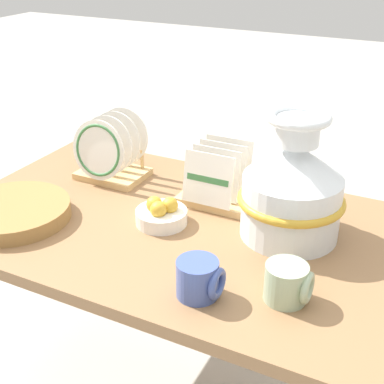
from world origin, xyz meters
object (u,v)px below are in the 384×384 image
at_px(ceramic_vase, 292,188).
at_px(dish_rack_square_plates, 219,185).
at_px(mug_cobalt_glaze, 199,279).
at_px(dish_rack_round_plates, 110,155).
at_px(fruit_bowl, 161,214).
at_px(wicker_charger_stack, 14,212).
at_px(mug_sage_glaze, 288,283).

relative_size(ceramic_vase, dish_rack_square_plates, 1.59).
height_order(ceramic_vase, mug_cobalt_glaze, ceramic_vase).
xyz_separation_m(dish_rack_square_plates, mug_cobalt_glaze, (0.15, -0.45, -0.01)).
bearing_deg(dish_rack_round_plates, dish_rack_square_plates, 0.96).
bearing_deg(fruit_bowl, wicker_charger_stack, -156.89).
bearing_deg(dish_rack_round_plates, ceramic_vase, -7.77).
xyz_separation_m(dish_rack_square_plates, mug_sage_glaze, (0.34, -0.38, -0.01)).
bearing_deg(fruit_bowl, mug_sage_glaze, -22.19).
height_order(ceramic_vase, dish_rack_round_plates, ceramic_vase).
xyz_separation_m(wicker_charger_stack, mug_cobalt_glaze, (0.64, -0.08, 0.02)).
xyz_separation_m(dish_rack_round_plates, mug_cobalt_glaze, (0.55, -0.45, -0.04)).
height_order(wicker_charger_stack, fruit_bowl, fruit_bowl).
xyz_separation_m(dish_rack_round_plates, mug_sage_glaze, (0.74, -0.37, -0.04)).
xyz_separation_m(mug_cobalt_glaze, mug_sage_glaze, (0.19, 0.08, 0.00)).
distance_m(dish_rack_square_plates, fruit_bowl, 0.22).
xyz_separation_m(dish_rack_round_plates, wicker_charger_stack, (-0.09, -0.36, -0.06)).
height_order(dish_rack_square_plates, mug_cobalt_glaze, dish_rack_square_plates).
bearing_deg(mug_sage_glaze, dish_rack_square_plates, 132.23).
xyz_separation_m(mug_sage_glaze, fruit_bowl, (-0.43, 0.18, -0.02)).
distance_m(dish_rack_round_plates, dish_rack_square_plates, 0.40).
xyz_separation_m(wicker_charger_stack, mug_sage_glaze, (0.83, -0.01, 0.02)).
distance_m(ceramic_vase, dish_rack_round_plates, 0.66).
bearing_deg(wicker_charger_stack, dish_rack_square_plates, 37.18).
distance_m(dish_rack_round_plates, mug_cobalt_glaze, 0.71).
relative_size(wicker_charger_stack, mug_sage_glaze, 3.03).
height_order(ceramic_vase, wicker_charger_stack, ceramic_vase).
relative_size(mug_cobalt_glaze, mug_sage_glaze, 1.00).
relative_size(wicker_charger_stack, mug_cobalt_glaze, 3.03).
distance_m(dish_rack_round_plates, wicker_charger_stack, 0.38).
bearing_deg(dish_rack_square_plates, ceramic_vase, -20.44).
relative_size(dish_rack_round_plates, fruit_bowl, 1.49).
xyz_separation_m(ceramic_vase, dish_rack_round_plates, (-0.65, 0.09, -0.06)).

